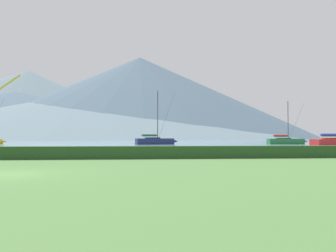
% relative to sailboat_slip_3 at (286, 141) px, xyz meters
% --- Properties ---
extents(ground_plane, '(1000.00, 1000.00, 0.00)m').
position_rel_sailboat_slip_3_xyz_m(ground_plane, '(-38.58, -58.55, -0.71)').
color(ground_plane, '#477038').
extents(harbor_water, '(320.00, 246.00, 0.00)m').
position_rel_sailboat_slip_3_xyz_m(harbor_water, '(-38.58, 78.45, -0.70)').
color(harbor_water, slate).
rests_on(harbor_water, ground_plane).
extents(hedge_line, '(80.00, 1.20, 0.95)m').
position_rel_sailboat_slip_3_xyz_m(hedge_line, '(-38.58, -47.55, -0.23)').
color(hedge_line, '#284C23').
rests_on(hedge_line, ground_plane).
extents(sailboat_slip_3, '(8.73, 3.07, 9.32)m').
position_rel_sailboat_slip_3_xyz_m(sailboat_slip_3, '(0.00, 0.00, 0.00)').
color(sailboat_slip_3, '#236B38').
rests_on(sailboat_slip_3, harbor_water).
extents(sailboat_slip_4, '(9.28, 4.11, 11.29)m').
position_rel_sailboat_slip_3_xyz_m(sailboat_slip_4, '(-28.22, 0.78, 0.05)').
color(sailboat_slip_4, navy).
rests_on(sailboat_slip_4, harbor_water).
extents(distant_hill_west_ridge, '(355.38, 355.38, 76.17)m').
position_rel_sailboat_slip_3_xyz_m(distant_hill_west_ridge, '(-150.90, 347.24, 37.38)').
color(distant_hill_west_ridge, slate).
rests_on(distant_hill_west_ridge, ground_plane).
extents(distant_hill_central_peak, '(331.63, 331.63, 38.12)m').
position_rel_sailboat_slip_3_xyz_m(distant_hill_central_peak, '(-65.37, 225.62, 18.35)').
color(distant_hill_central_peak, slate).
rests_on(distant_hill_central_peak, ground_plane).
extents(distant_hill_east_ridge, '(349.68, 349.68, 41.66)m').
position_rel_sailboat_slip_3_xyz_m(distant_hill_east_ridge, '(-136.82, 259.59, 20.12)').
color(distant_hill_east_ridge, '#425666').
rests_on(distant_hill_east_ridge, ground_plane).
extents(distant_hill_far_shoulder, '(293.02, 293.02, 70.06)m').
position_rel_sailboat_slip_3_xyz_m(distant_hill_far_shoulder, '(-27.10, 237.77, 34.32)').
color(distant_hill_far_shoulder, '#425666').
rests_on(distant_hill_far_shoulder, ground_plane).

